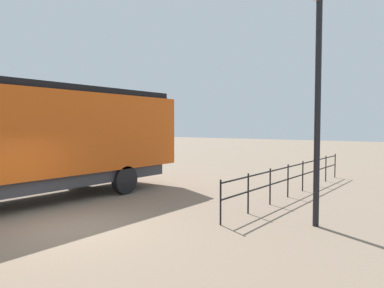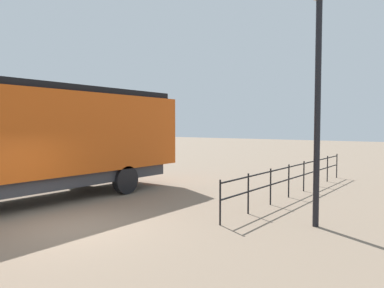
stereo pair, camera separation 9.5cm
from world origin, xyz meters
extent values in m
plane|color=#84705B|center=(0.00, 0.00, 0.00)|extent=(120.00, 120.00, 0.00)
cube|color=black|center=(-3.75, 6.01, 2.00)|extent=(3.03, 2.30, 2.00)
cylinder|color=black|center=(-5.18, 4.27, 0.55)|extent=(0.30, 1.10, 1.10)
cylinder|color=black|center=(-2.32, 4.27, 0.55)|extent=(0.30, 1.10, 1.10)
cylinder|color=black|center=(5.17, 4.08, 3.01)|extent=(0.16, 0.16, 6.02)
cube|color=black|center=(3.07, 8.22, 1.13)|extent=(0.04, 11.12, 0.04)
cube|color=black|center=(3.07, 8.22, 0.68)|extent=(0.04, 11.12, 0.04)
cylinder|color=black|center=(3.07, 2.66, 0.62)|extent=(0.05, 0.05, 1.23)
cylinder|color=black|center=(3.07, 4.25, 0.62)|extent=(0.05, 0.05, 1.23)
cylinder|color=black|center=(3.07, 5.83, 0.62)|extent=(0.05, 0.05, 1.23)
cylinder|color=black|center=(3.07, 7.42, 0.62)|extent=(0.05, 0.05, 1.23)
cylinder|color=black|center=(3.07, 9.01, 0.62)|extent=(0.05, 0.05, 1.23)
cylinder|color=black|center=(3.07, 10.60, 0.62)|extent=(0.05, 0.05, 1.23)
cylinder|color=black|center=(3.07, 12.19, 0.62)|extent=(0.05, 0.05, 1.23)
cylinder|color=black|center=(3.07, 13.77, 0.62)|extent=(0.05, 0.05, 1.23)
camera|label=1|loc=(8.23, -5.68, 2.69)|focal=34.37mm
camera|label=2|loc=(8.31, -5.62, 2.69)|focal=34.37mm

